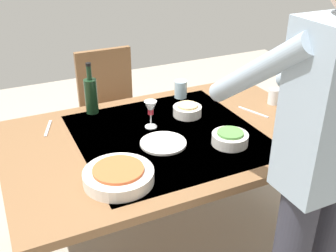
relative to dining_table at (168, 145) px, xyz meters
The scene contains 15 objects.
ground_plane 0.67m from the dining_table, ahead, with size 6.00×6.00×0.00m, color #9E9384.
dining_table is the anchor object (origin of this frame).
chair_near 0.93m from the dining_table, 88.41° to the right, with size 0.40×0.40×0.91m.
person_server 0.88m from the dining_table, 106.83° to the left, with size 0.42×0.61×1.69m.
wine_bottle 0.54m from the dining_table, 57.05° to the right, with size 0.07×0.07×0.30m.
wine_glass_left 0.21m from the dining_table, 67.83° to the right, with size 0.07×0.07×0.15m.
wine_glass_right 0.60m from the dining_table, 144.42° to the left, with size 0.07×0.07×0.15m.
water_cup_near_left 0.51m from the dining_table, 124.41° to the right, with size 0.08×0.08×0.11m, color silver.
water_cup_near_right 0.75m from the dining_table, behind, with size 0.06×0.06×0.09m, color silver.
serving_bowl_pasta 0.48m from the dining_table, 38.31° to the left, with size 0.30×0.30×0.07m.
side_bowl_salad 0.33m from the dining_table, 137.31° to the left, with size 0.18×0.18×0.07m.
side_bowl_bread 0.27m from the dining_table, 140.88° to the right, with size 0.16×0.16×0.07m.
dinner_plate_near 0.12m from the dining_table, 51.08° to the left, with size 0.23×0.23×0.01m, color silver.
table_knife 0.56m from the dining_table, behind, with size 0.01×0.20×0.01m, color silver.
table_fork 0.64m from the dining_table, 31.30° to the right, with size 0.01×0.18×0.01m, color silver.
Camera 1 is at (0.78, 1.65, 1.73)m, focal length 43.23 mm.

